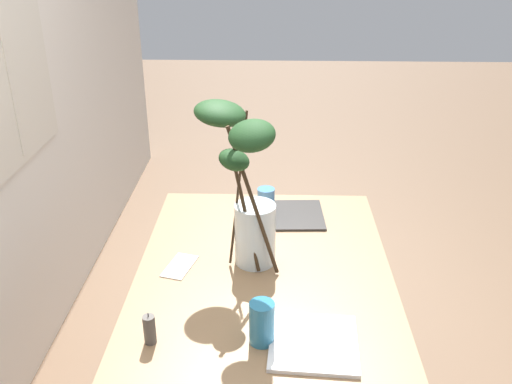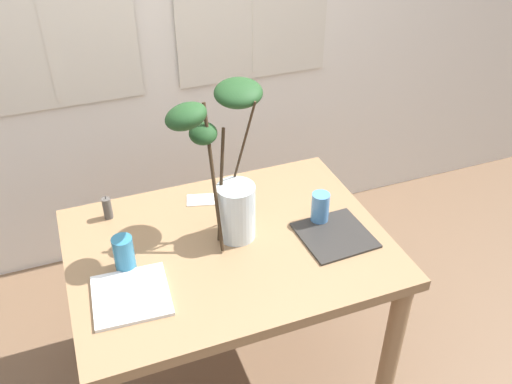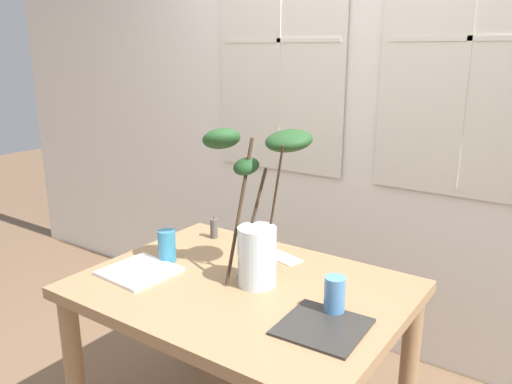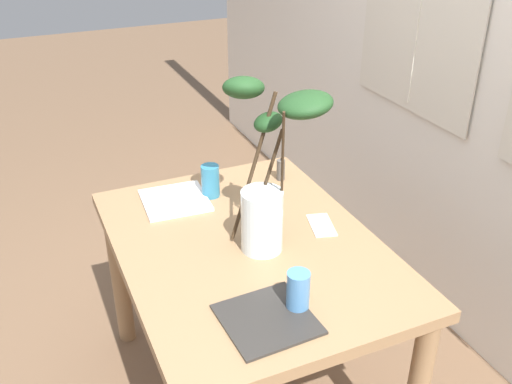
% 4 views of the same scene
% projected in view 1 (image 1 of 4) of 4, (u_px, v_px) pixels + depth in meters
% --- Properties ---
extents(dining_table, '(1.24, 0.93, 0.78)m').
position_uv_depth(dining_table, '(264.00, 295.00, 2.12)').
color(dining_table, '#93704C').
rests_on(dining_table, ground).
extents(vase_with_branches, '(0.43, 0.34, 0.62)m').
position_uv_depth(vase_with_branches, '(246.00, 195.00, 1.97)').
color(vase_with_branches, silver).
rests_on(vase_with_branches, dining_table).
extents(drinking_glass_blue_left, '(0.08, 0.08, 0.14)m').
position_uv_depth(drinking_glass_blue_left, '(262.00, 323.00, 1.67)').
color(drinking_glass_blue_left, teal).
rests_on(drinking_glass_blue_left, dining_table).
extents(drinking_glass_blue_right, '(0.07, 0.07, 0.14)m').
position_uv_depth(drinking_glass_blue_right, '(266.00, 203.00, 2.40)').
color(drinking_glass_blue_right, '#4C84BC').
rests_on(drinking_glass_blue_right, dining_table).
extents(plate_square_left, '(0.28, 0.28, 0.01)m').
position_uv_depth(plate_square_left, '(313.00, 343.00, 1.69)').
color(plate_square_left, white).
rests_on(plate_square_left, dining_table).
extents(plate_square_right, '(0.28, 0.28, 0.01)m').
position_uv_depth(plate_square_right, '(292.00, 215.00, 2.43)').
color(plate_square_right, '#2D2B28').
rests_on(plate_square_right, dining_table).
extents(napkin_folded, '(0.18, 0.13, 0.00)m').
position_uv_depth(napkin_folded, '(180.00, 266.00, 2.07)').
color(napkin_folded, silver).
rests_on(napkin_folded, dining_table).
extents(pillar_candle, '(0.04, 0.04, 0.11)m').
position_uv_depth(pillar_candle, '(150.00, 329.00, 1.68)').
color(pillar_candle, '#514C47').
rests_on(pillar_candle, dining_table).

